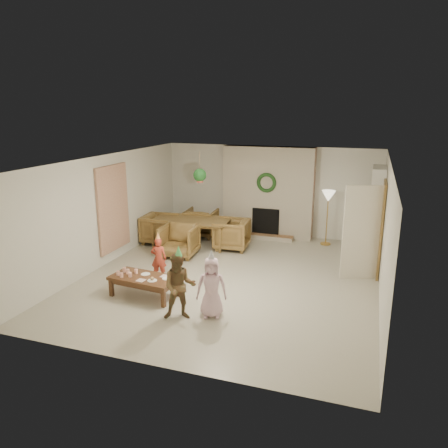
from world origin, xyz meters
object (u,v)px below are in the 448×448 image
at_px(dining_chair_left, 160,229).
at_px(child_pink, 211,287).
at_px(dining_chair_far, 201,223).
at_px(coffee_table_top, 144,278).
at_px(child_red, 159,258).
at_px(dining_table, 191,232).
at_px(dining_chair_near, 179,241).
at_px(dining_chair_right, 232,234).
at_px(child_plaid, 180,286).

xyz_separation_m(dining_chair_left, child_pink, (2.79, -3.52, 0.15)).
relative_size(dining_chair_far, child_pink, 0.79).
bearing_deg(dining_chair_far, coffee_table_top, 92.50).
xyz_separation_m(dining_chair_left, coffee_table_top, (1.28, -3.16, -0.02)).
height_order(dining_chair_left, child_red, child_red).
distance_m(dining_table, dining_chair_near, 0.88).
relative_size(dining_chair_left, child_red, 0.95).
distance_m(dining_table, child_pink, 4.06).
relative_size(dining_chair_far, dining_chair_right, 1.00).
relative_size(dining_chair_near, child_plaid, 0.73).
height_order(dining_table, dining_chair_right, dining_chair_right).
relative_size(dining_table, coffee_table_top, 1.55).
xyz_separation_m(dining_chair_right, coffee_table_top, (-0.69, -3.30, -0.02)).
height_order(dining_chair_right, coffee_table_top, dining_chair_right).
relative_size(coffee_table_top, child_plaid, 1.10).
bearing_deg(child_red, dining_table, -96.28).
bearing_deg(coffee_table_top, dining_chair_left, 117.65).
relative_size(dining_chair_right, child_plaid, 0.73).
xyz_separation_m(dining_chair_left, child_red, (1.14, -2.28, 0.06)).
distance_m(dining_chair_near, child_pink, 3.28).
height_order(coffee_table_top, child_plaid, child_plaid).
height_order(dining_chair_right, child_plaid, child_plaid).
distance_m(dining_chair_left, dining_chair_right, 1.97).
height_order(dining_table, coffee_table_top, dining_table).
relative_size(dining_chair_far, coffee_table_top, 0.66).
bearing_deg(coffee_table_top, dining_chair_right, 83.84).
relative_size(dining_chair_right, child_red, 0.95).
height_order(dining_table, dining_chair_far, dining_chair_far).
bearing_deg(dining_chair_left, dining_table, -90.00).
distance_m(dining_table, child_red, 2.36).
relative_size(child_red, child_pink, 0.84).
bearing_deg(dining_chair_near, dining_chair_far, 90.00).
xyz_separation_m(coffee_table_top, child_plaid, (1.02, -0.61, 0.22)).
bearing_deg(child_pink, child_red, 124.99).
xyz_separation_m(dining_chair_far, child_pink, (1.97, -4.45, 0.15)).
relative_size(dining_chair_far, dining_chair_left, 1.00).
bearing_deg(child_plaid, child_pink, 5.94).
bearing_deg(coffee_table_top, child_red, 104.73).
height_order(dining_chair_near, dining_chair_left, same).
relative_size(dining_table, dining_chair_far, 2.34).
xyz_separation_m(dining_table, child_plaid, (1.43, -3.83, 0.24)).
bearing_deg(dining_chair_right, child_red, -22.94).
height_order(dining_table, dining_chair_left, dining_chair_left).
xyz_separation_m(coffee_table_top, child_red, (-0.14, 0.88, 0.08)).
relative_size(dining_table, dining_chair_left, 2.34).
relative_size(dining_chair_near, coffee_table_top, 0.66).
height_order(dining_chair_right, child_pink, child_pink).
bearing_deg(coffee_table_top, child_plaid, -25.11).
xyz_separation_m(dining_chair_near, coffee_table_top, (0.34, -2.35, -0.02)).
bearing_deg(dining_table, dining_chair_left, -180.00).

